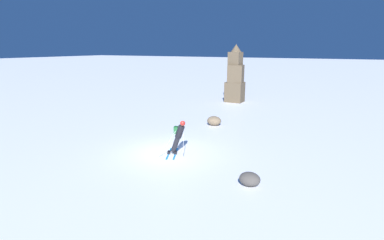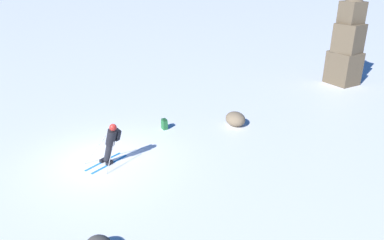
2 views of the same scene
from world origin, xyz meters
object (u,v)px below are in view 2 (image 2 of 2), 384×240
object	(u,v)px
spare_backpack	(164,124)
exposed_boulder_0	(235,119)
skier	(111,142)
rock_pillar	(347,46)

from	to	relation	value
spare_backpack	exposed_boulder_0	size ratio (longest dim) A/B	0.48
skier	exposed_boulder_0	size ratio (longest dim) A/B	1.79
spare_backpack	exposed_boulder_0	distance (m)	3.39
skier	rock_pillar	distance (m)	16.51
rock_pillar	spare_backpack	xyz separation A→B (m)	(0.64, -12.99, -2.20)
skier	rock_pillar	bearing A→B (deg)	75.98
exposed_boulder_0	rock_pillar	bearing A→B (deg)	101.34
spare_backpack	skier	bearing A→B (deg)	-55.55
exposed_boulder_0	spare_backpack	bearing A→B (deg)	-113.28
spare_backpack	exposed_boulder_0	bearing A→B (deg)	68.78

